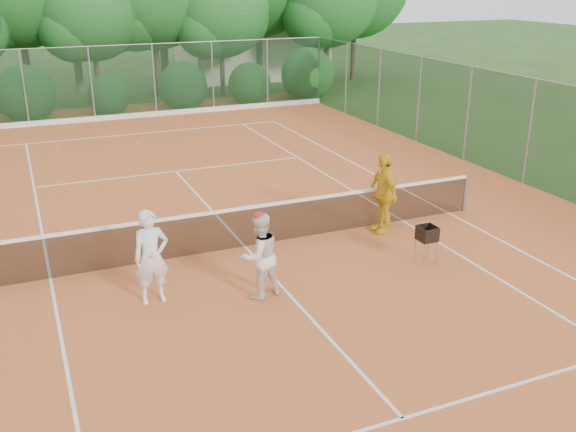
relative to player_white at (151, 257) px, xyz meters
The scene contains 13 objects.
ground 3.07m from the player_white, 35.37° to the left, with size 120.00×120.00×0.00m, color #2A4B1A.
clay_court 3.06m from the player_white, 35.37° to the left, with size 18.00×36.00×0.02m, color #C8632E.
club_building 28.11m from the player_white, 66.10° to the left, with size 8.00×5.00×3.00m, color beige.
tennis_net 2.95m from the player_white, 35.37° to the left, with size 11.97×0.10×1.10m.
player_white is the anchor object (origin of this frame).
player_center_grp 1.97m from the player_white, 17.60° to the right, with size 0.92×0.79×1.68m.
player_yellow 5.83m from the player_white, 13.34° to the left, with size 1.11×0.46×1.90m, color gold.
ball_hopper 5.62m from the player_white, ahead, with size 0.36×0.36×0.82m.
stray_ball_a 12.56m from the player_white, 93.49° to the left, with size 0.07×0.07×0.07m, color #BED732.
stray_ball_b 12.11m from the player_white, 80.70° to the left, with size 0.07×0.07×0.07m, color yellow.
stray_ball_c 13.72m from the player_white, 76.87° to the left, with size 0.07×0.07×0.07m, color gold.
court_markings 3.06m from the player_white, 35.37° to the left, with size 11.03×23.83×0.01m.
fence_back 16.88m from the player_white, 81.86° to the left, with size 18.07×0.07×3.00m.
Camera 1 is at (-4.28, -12.41, 5.69)m, focal length 40.00 mm.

